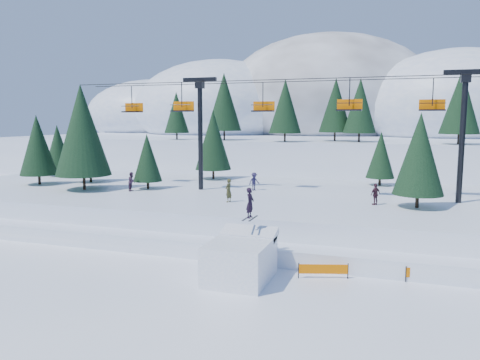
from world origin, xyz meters
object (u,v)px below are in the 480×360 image
(banner_near, at_px, (323,269))
(banner_far, at_px, (431,272))
(chairlift, at_px, (315,116))
(jump_kicker, at_px, (241,258))

(banner_near, bearing_deg, banner_far, 13.50)
(chairlift, relative_size, banner_far, 17.25)
(banner_near, xyz_separation_m, banner_far, (5.77, 1.38, 0.00))
(jump_kicker, bearing_deg, chairlift, 84.71)
(banner_near, height_order, banner_far, same)
(jump_kicker, height_order, banner_near, jump_kicker)
(banner_far, bearing_deg, jump_kicker, -163.16)
(chairlift, bearing_deg, jump_kicker, -95.29)
(jump_kicker, xyz_separation_m, banner_near, (4.41, 1.69, -0.70))
(chairlift, xyz_separation_m, banner_near, (2.96, -13.99, -8.78))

